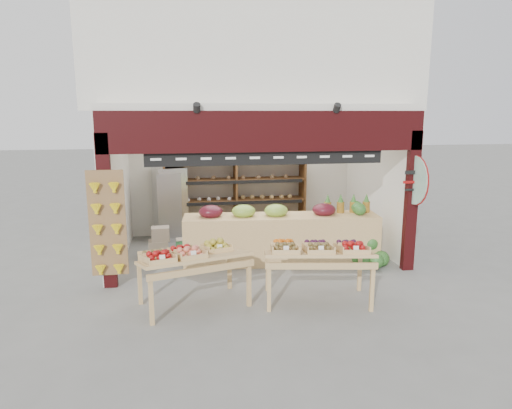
% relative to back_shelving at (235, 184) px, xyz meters
% --- Properties ---
extents(ground, '(60.00, 60.00, 0.00)m').
position_rel_back_shelving_xyz_m(ground, '(0.21, -1.92, -1.28)').
color(ground, slate).
rests_on(ground, ground).
extents(shop_structure, '(6.36, 5.12, 5.40)m').
position_rel_back_shelving_xyz_m(shop_structure, '(0.21, -0.31, 2.64)').
color(shop_structure, silver).
rests_on(shop_structure, ground).
extents(banana_board, '(0.60, 0.15, 1.80)m').
position_rel_back_shelving_xyz_m(banana_board, '(-2.52, -3.10, -0.17)').
color(banana_board, brown).
rests_on(banana_board, ground).
extents(gift_sign, '(0.04, 0.93, 0.92)m').
position_rel_back_shelving_xyz_m(gift_sign, '(2.96, -3.07, 0.47)').
color(gift_sign, '#AEDBBF').
rests_on(gift_sign, ground).
extents(back_shelving, '(3.38, 0.55, 2.05)m').
position_rel_back_shelving_xyz_m(back_shelving, '(0.00, 0.00, 0.00)').
color(back_shelving, brown).
rests_on(back_shelving, ground).
extents(refrigerator, '(0.83, 0.83, 1.72)m').
position_rel_back_shelving_xyz_m(refrigerator, '(-1.56, -0.06, -0.42)').
color(refrigerator, silver).
rests_on(refrigerator, ground).
extents(cardboard_stack, '(0.96, 0.70, 0.63)m').
position_rel_back_shelving_xyz_m(cardboard_stack, '(-1.55, -1.35, -1.05)').
color(cardboard_stack, beige).
rests_on(cardboard_stack, ground).
extents(mid_counter, '(3.91, 1.06, 1.19)m').
position_rel_back_shelving_xyz_m(mid_counter, '(0.64, -2.15, -0.76)').
color(mid_counter, tan).
rests_on(mid_counter, ground).
extents(display_table_left, '(1.82, 1.33, 1.04)m').
position_rel_back_shelving_xyz_m(display_table_left, '(-1.25, -3.99, -0.47)').
color(display_table_left, tan).
rests_on(display_table_left, ground).
extents(display_table_right, '(1.80, 1.19, 1.06)m').
position_rel_back_shelving_xyz_m(display_table_right, '(0.81, -4.12, -0.44)').
color(display_table_right, tan).
rests_on(display_table_right, ground).
extents(watermelon_pile, '(0.75, 0.75, 0.59)m').
position_rel_back_shelving_xyz_m(watermelon_pile, '(2.35, -2.60, -1.09)').
color(watermelon_pile, '#1C4717').
rests_on(watermelon_pile, ground).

